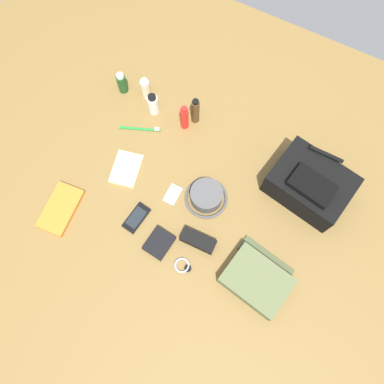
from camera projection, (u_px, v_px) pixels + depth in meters
name	position (u px, v px, depth m)	size (l,w,h in m)	color
ground_plane	(192.00, 196.00, 1.64)	(2.64, 2.02, 0.02)	brown
backpack	(310.00, 184.00, 1.57)	(0.34, 0.28, 0.17)	black
toiletry_pouch	(257.00, 280.00, 1.49)	(0.27, 0.26, 0.07)	#56603D
bucket_hat	(206.00, 196.00, 1.60)	(0.18, 0.18, 0.07)	#4A4A4A
shampoo_bottle	(122.00, 83.00, 1.75)	(0.04, 0.04, 0.11)	#19471E
lotion_bottle	(146.00, 88.00, 1.73)	(0.04, 0.04, 0.12)	beige
toothpaste_tube	(153.00, 104.00, 1.71)	(0.05, 0.05, 0.12)	white
cologne_bottle	(195.00, 111.00, 1.68)	(0.04, 0.04, 0.15)	#473319
sunscreen_spray	(185.00, 118.00, 1.67)	(0.03, 0.03, 0.15)	red
paperback_novel	(61.00, 209.00, 1.60)	(0.14, 0.22, 0.02)	orange
cell_phone	(136.00, 218.00, 1.60)	(0.07, 0.13, 0.01)	black
media_player	(173.00, 195.00, 1.63)	(0.05, 0.08, 0.01)	#B7B7BC
wristwatch	(183.00, 266.00, 1.53)	(0.07, 0.06, 0.01)	#99999E
toothbrush	(142.00, 129.00, 1.72)	(0.17, 0.08, 0.02)	#198C33
wallet	(159.00, 243.00, 1.56)	(0.09, 0.11, 0.02)	black
notepad	(126.00, 169.00, 1.66)	(0.11, 0.15, 0.02)	beige
sunglasses_case	(198.00, 241.00, 1.55)	(0.14, 0.06, 0.04)	black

